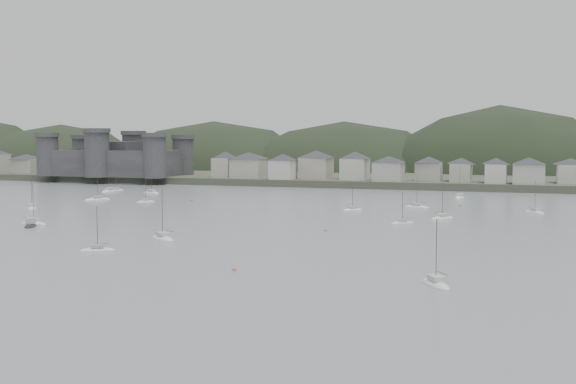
% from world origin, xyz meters
% --- Properties ---
extents(ground, '(900.00, 900.00, 0.00)m').
position_xyz_m(ground, '(0.00, 0.00, 0.00)').
color(ground, slate).
rests_on(ground, ground).
extents(far_shore_land, '(900.00, 250.00, 3.00)m').
position_xyz_m(far_shore_land, '(0.00, 295.00, 1.50)').
color(far_shore_land, '#383D2D').
rests_on(far_shore_land, ground).
extents(forested_ridge, '(851.55, 103.94, 102.57)m').
position_xyz_m(forested_ridge, '(4.83, 269.40, -11.28)').
color(forested_ridge, black).
rests_on(forested_ridge, ground).
extents(castle, '(66.00, 43.00, 20.00)m').
position_xyz_m(castle, '(-120.00, 179.80, 10.96)').
color(castle, '#323235').
rests_on(castle, far_shore_land).
extents(waterfront_town, '(451.48, 28.46, 12.92)m').
position_xyz_m(waterfront_town, '(50.59, 183.34, 8.66)').
color(waterfront_town, '#9D9C90').
rests_on(waterfront_town, far_shore_land).
extents(sailboat_lead, '(8.42, 6.96, 11.46)m').
position_xyz_m(sailboat_lead, '(-9.28, 18.51, 0.17)').
color(sailboat_lead, silver).
rests_on(sailboat_lead, ground).
extents(moored_fleet, '(233.02, 162.27, 13.25)m').
position_xyz_m(moored_fleet, '(-17.54, 68.04, 0.18)').
color(moored_fleet, silver).
rests_on(moored_fleet, ground).
extents(motor_launch_far, '(5.41, 7.36, 3.69)m').
position_xyz_m(motor_launch_far, '(-49.62, 27.46, 0.30)').
color(motor_launch_far, black).
rests_on(motor_launch_far, ground).
extents(mooring_buoys, '(174.61, 120.02, 0.70)m').
position_xyz_m(mooring_buoys, '(7.84, 52.83, 0.15)').
color(mooring_buoys, '#CB6543').
rests_on(mooring_buoys, ground).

